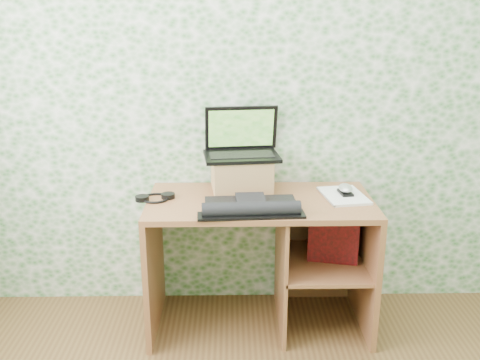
{
  "coord_description": "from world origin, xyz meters",
  "views": [
    {
      "loc": [
        -0.15,
        -1.23,
        1.71
      ],
      "look_at": [
        -0.11,
        1.39,
        0.88
      ],
      "focal_mm": 40.0,
      "sensor_mm": 36.0,
      "label": 1
    }
  ],
  "objects_px": {
    "riser": "(242,175)",
    "laptop": "(241,145)",
    "desk": "(274,243)",
    "keyboard": "(251,206)",
    "notepad": "(344,196)"
  },
  "relations": [
    {
      "from": "riser",
      "to": "laptop",
      "type": "distance_m",
      "value": 0.16
    },
    {
      "from": "desk",
      "to": "keyboard",
      "type": "height_order",
      "value": "keyboard"
    },
    {
      "from": "notepad",
      "to": "riser",
      "type": "bearing_deg",
      "value": 160.42
    },
    {
      "from": "laptop",
      "to": "notepad",
      "type": "xyz_separation_m",
      "value": [
        0.55,
        -0.15,
        -0.25
      ]
    },
    {
      "from": "keyboard",
      "to": "laptop",
      "type": "bearing_deg",
      "value": 93.26
    },
    {
      "from": "desk",
      "to": "notepad",
      "type": "xyz_separation_m",
      "value": [
        0.37,
        0.01,
        0.28
      ]
    },
    {
      "from": "laptop",
      "to": "keyboard",
      "type": "bearing_deg",
      "value": -89.88
    },
    {
      "from": "riser",
      "to": "laptop",
      "type": "xyz_separation_m",
      "value": [
        -0.0,
        0.04,
        0.16
      ]
    },
    {
      "from": "desk",
      "to": "notepad",
      "type": "bearing_deg",
      "value": 0.82
    },
    {
      "from": "laptop",
      "to": "riser",
      "type": "bearing_deg",
      "value": -96.31
    },
    {
      "from": "riser",
      "to": "laptop",
      "type": "height_order",
      "value": "laptop"
    },
    {
      "from": "notepad",
      "to": "laptop",
      "type": "bearing_deg",
      "value": 156.16
    },
    {
      "from": "desk",
      "to": "notepad",
      "type": "height_order",
      "value": "notepad"
    },
    {
      "from": "desk",
      "to": "riser",
      "type": "xyz_separation_m",
      "value": [
        -0.18,
        0.12,
        0.36
      ]
    },
    {
      "from": "laptop",
      "to": "keyboard",
      "type": "distance_m",
      "value": 0.43
    }
  ]
}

